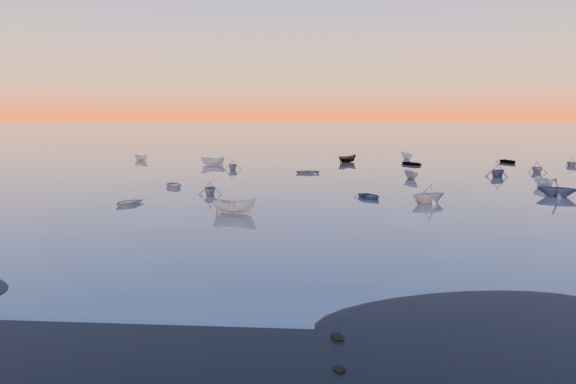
# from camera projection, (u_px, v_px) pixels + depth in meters

# --- Properties ---
(ground) EXTENTS (600.00, 600.00, 0.00)m
(ground) POSITION_uv_depth(u_px,v_px,m) (314.00, 151.00, 126.20)
(ground) COLOR #615851
(ground) RESTS_ON ground
(mud_lobes) EXTENTS (140.00, 6.00, 0.07)m
(mud_lobes) POSITION_uv_depth(u_px,v_px,m) (249.00, 312.00, 26.59)
(mud_lobes) COLOR black
(mud_lobes) RESTS_ON ground
(moored_fleet) EXTENTS (124.00, 58.00, 1.20)m
(moored_fleet) POSITION_uv_depth(u_px,v_px,m) (304.00, 176.00, 79.85)
(moored_fleet) COLOR #B8B8B4
(moored_fleet) RESTS_ON ground
(boat_near_left) EXTENTS (4.07, 3.05, 0.94)m
(boat_near_left) POSITION_uv_depth(u_px,v_px,m) (174.00, 187.00, 68.82)
(boat_near_left) COLOR #B8B8B4
(boat_near_left) RESTS_ON ground
(boat_near_center) EXTENTS (2.09, 4.26, 1.43)m
(boat_near_center) POSITION_uv_depth(u_px,v_px,m) (234.00, 213.00, 51.63)
(boat_near_center) COLOR #B8B8B4
(boat_near_center) RESTS_ON ground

